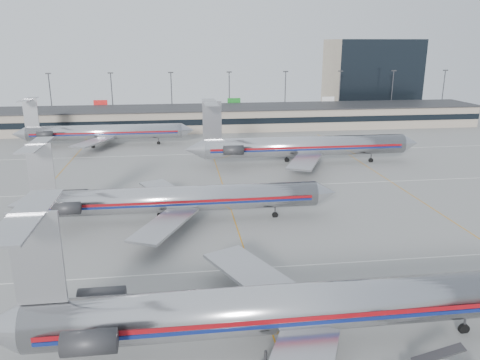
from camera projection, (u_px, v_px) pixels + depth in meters
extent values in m
plane|color=gray|center=(268.00, 320.00, 41.84)|extent=(260.00, 260.00, 0.00)
cube|color=silver|center=(251.00, 269.00, 51.35)|extent=(160.00, 0.15, 0.02)
cube|color=gray|center=(204.00, 118.00, 134.19)|extent=(160.00, 16.00, 6.00)
cube|color=black|center=(205.00, 122.00, 126.43)|extent=(160.00, 0.20, 1.60)
cube|color=#2D2D30|center=(203.00, 107.00, 133.31)|extent=(162.00, 17.00, 0.30)
cylinder|color=#38383D|center=(51.00, 99.00, 140.53)|extent=(0.30, 0.30, 15.00)
cube|color=#2D2D30|center=(48.00, 73.00, 138.39)|extent=(1.60, 0.40, 0.35)
cylinder|color=#38383D|center=(112.00, 98.00, 142.81)|extent=(0.30, 0.30, 15.00)
cube|color=#2D2D30|center=(110.00, 73.00, 140.67)|extent=(1.60, 0.40, 0.35)
cylinder|color=#38383D|center=(172.00, 98.00, 145.09)|extent=(0.30, 0.30, 15.00)
cube|color=#2D2D30|center=(171.00, 72.00, 142.95)|extent=(1.60, 0.40, 0.35)
cylinder|color=#38383D|center=(229.00, 97.00, 147.37)|extent=(0.30, 0.30, 15.00)
cube|color=#2D2D30|center=(229.00, 72.00, 145.23)|extent=(1.60, 0.40, 0.35)
cylinder|color=#38383D|center=(285.00, 96.00, 149.65)|extent=(0.30, 0.30, 15.00)
cube|color=#2D2D30|center=(286.00, 72.00, 147.51)|extent=(1.60, 0.40, 0.35)
cylinder|color=#38383D|center=(339.00, 95.00, 151.93)|extent=(0.30, 0.30, 15.00)
cube|color=#2D2D30|center=(341.00, 71.00, 149.79)|extent=(1.60, 0.40, 0.35)
cylinder|color=#38383D|center=(392.00, 94.00, 154.21)|extent=(0.30, 0.30, 15.00)
cube|color=#2D2D30|center=(394.00, 71.00, 152.07)|extent=(1.60, 0.40, 0.35)
cylinder|color=#38383D|center=(443.00, 94.00, 156.50)|extent=(0.30, 0.30, 15.00)
cube|color=#2D2D30|center=(446.00, 70.00, 154.35)|extent=(1.60, 0.40, 0.35)
cube|color=tan|center=(371.00, 76.00, 167.89)|extent=(30.00, 20.00, 25.00)
cylinder|color=#BBBBC0|center=(299.00, 307.00, 37.15)|extent=(41.67, 3.85, 3.85)
cube|color=maroon|center=(305.00, 319.00, 35.27)|extent=(39.59, 0.05, 0.36)
cube|color=navy|center=(305.00, 324.00, 35.38)|extent=(39.59, 0.05, 0.29)
cube|color=#A9A9AD|center=(258.00, 277.00, 44.12)|extent=(9.69, 14.12, 0.33)
cube|color=#A9A9AD|center=(37.00, 259.00, 33.17)|extent=(3.54, 0.26, 7.08)
cube|color=#A9A9AD|center=(26.00, 215.00, 32.19)|extent=(2.50, 10.94, 0.19)
cylinder|color=#2D2D30|center=(102.00, 298.00, 37.91)|extent=(3.75, 1.77, 1.77)
cylinder|color=#2D2D30|center=(89.00, 343.00, 32.26)|extent=(3.75, 1.77, 1.77)
cylinder|color=#2D2D30|center=(465.00, 324.00, 39.79)|extent=(0.21, 0.21, 1.72)
cylinder|color=#2D2D30|center=(255.00, 323.00, 39.92)|extent=(0.21, 0.21, 1.72)
cylinder|color=black|center=(464.00, 329.00, 39.93)|extent=(0.94, 0.31, 0.94)
cylinder|color=#BBBBC0|center=(180.00, 199.00, 63.86)|extent=(38.12, 3.53, 3.53)
cone|color=#BBBBC0|center=(325.00, 193.00, 66.47)|extent=(3.05, 3.53, 3.53)
cone|color=#A9A9AD|center=(20.00, 206.00, 61.23)|extent=(3.43, 3.53, 3.53)
cube|color=maroon|center=(180.00, 202.00, 62.13)|extent=(36.22, 0.05, 0.33)
cube|color=navy|center=(180.00, 205.00, 62.24)|extent=(36.22, 0.05, 0.27)
cube|color=#A9A9AD|center=(167.00, 191.00, 70.23)|extent=(8.86, 12.92, 0.30)
cube|color=#A9A9AD|center=(165.00, 224.00, 57.54)|extent=(8.86, 12.92, 0.30)
cube|color=#A9A9AD|center=(41.00, 168.00, 60.21)|extent=(3.24, 0.24, 6.48)
cube|color=#A9A9AD|center=(35.00, 145.00, 59.31)|extent=(2.29, 10.01, 0.17)
cylinder|color=#2D2D30|center=(75.00, 195.00, 64.55)|extent=(3.43, 1.62, 1.62)
cylinder|color=#2D2D30|center=(67.00, 208.00, 59.38)|extent=(3.43, 1.62, 1.62)
cylinder|color=#2D2D30|center=(275.00, 212.00, 66.27)|extent=(0.19, 0.19, 1.57)
cylinder|color=#2D2D30|center=(159.00, 224.00, 62.04)|extent=(0.19, 0.19, 1.57)
cylinder|color=#2D2D30|center=(160.00, 212.00, 66.39)|extent=(0.19, 0.19, 1.57)
cylinder|color=black|center=(275.00, 215.00, 66.40)|extent=(0.86, 0.29, 0.86)
cylinder|color=#BBBBC0|center=(306.00, 146.00, 94.34)|extent=(40.99, 3.99, 3.99)
cone|color=#BBBBC0|center=(410.00, 143.00, 97.15)|extent=(3.45, 3.99, 3.99)
cone|color=#A9A9AD|center=(194.00, 149.00, 91.50)|extent=(3.88, 3.99, 3.99)
cube|color=maroon|center=(309.00, 148.00, 92.39)|extent=(38.94, 0.05, 0.38)
cube|color=navy|center=(308.00, 150.00, 92.51)|extent=(38.94, 0.05, 0.30)
cube|color=#A9A9AD|center=(287.00, 144.00, 101.55)|extent=(10.03, 14.62, 0.35)
cube|color=#A9A9AD|center=(305.00, 161.00, 87.19)|extent=(10.03, 14.62, 0.35)
cube|color=#A9A9AD|center=(212.00, 120.00, 90.35)|extent=(3.67, 0.27, 7.33)
cube|color=#A9A9AD|center=(210.00, 102.00, 89.33)|extent=(2.59, 11.33, 0.19)
cylinder|color=#2D2D30|center=(230.00, 144.00, 95.26)|extent=(3.88, 1.83, 1.83)
cylinder|color=#2D2D30|center=(233.00, 150.00, 89.41)|extent=(3.88, 1.83, 1.83)
cylinder|color=#2D2D30|center=(371.00, 158.00, 96.93)|extent=(0.22, 0.22, 1.78)
cylinder|color=#2D2D30|center=(293.00, 164.00, 92.28)|extent=(0.22, 0.22, 1.78)
cylinder|color=#2D2D30|center=(287.00, 158.00, 97.20)|extent=(0.22, 0.22, 1.78)
cylinder|color=black|center=(371.00, 160.00, 97.07)|extent=(0.97, 0.32, 0.97)
cylinder|color=#BBBBC0|center=(106.00, 132.00, 111.70)|extent=(36.00, 3.51, 3.51)
cone|color=#BBBBC0|center=(188.00, 130.00, 114.18)|extent=(3.03, 3.51, 3.51)
cone|color=#A9A9AD|center=(19.00, 134.00, 109.21)|extent=(3.41, 3.51, 3.51)
cube|color=maroon|center=(105.00, 133.00, 109.99)|extent=(34.20, 0.05, 0.33)
cube|color=navy|center=(105.00, 134.00, 110.09)|extent=(34.20, 0.05, 0.27)
cube|color=#A9A9AD|center=(102.00, 131.00, 118.04)|extent=(8.81, 12.84, 0.30)
cube|color=#A9A9AD|center=(93.00, 142.00, 105.42)|extent=(8.81, 12.84, 0.30)
cube|color=#A9A9AD|center=(31.00, 113.00, 108.20)|extent=(3.22, 0.24, 6.44)
cube|color=#A9A9AD|center=(28.00, 99.00, 107.31)|extent=(2.27, 9.95, 0.17)
cylinder|color=#2D2D30|center=(51.00, 130.00, 112.51)|extent=(3.41, 1.61, 1.61)
cylinder|color=#2D2D30|center=(45.00, 134.00, 107.37)|extent=(3.41, 1.61, 1.61)
cylinder|color=#2D2D30|center=(158.00, 141.00, 113.98)|extent=(0.19, 0.19, 1.56)
cylinder|color=#2D2D30|center=(93.00, 145.00, 109.90)|extent=(0.19, 0.19, 1.56)
cylinder|color=#2D2D30|center=(96.00, 141.00, 114.22)|extent=(0.19, 0.19, 1.56)
cylinder|color=black|center=(159.00, 143.00, 114.11)|extent=(0.85, 0.28, 0.85)
cube|color=#2D2D30|center=(438.00, 354.00, 34.64)|extent=(3.81, 1.20, 1.33)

